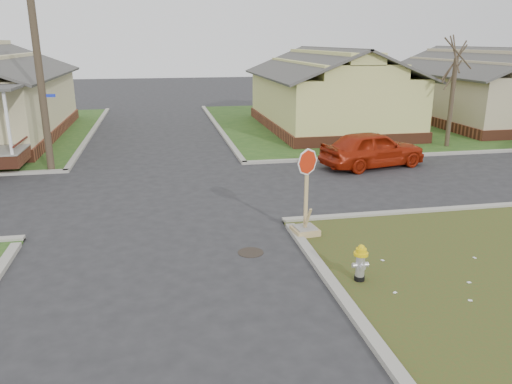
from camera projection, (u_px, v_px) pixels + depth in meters
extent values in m
plane|color=#272729|center=(160.00, 251.00, 12.44)|extent=(120.00, 120.00, 0.00)
cube|color=#284D1B|center=(491.00, 118.00, 33.36)|extent=(37.00, 19.00, 0.05)
cylinder|color=black|center=(251.00, 252.00, 12.37)|extent=(0.64, 0.64, 0.01)
cube|color=brown|center=(328.00, 123.00, 29.67)|extent=(7.20, 11.20, 0.60)
cube|color=#D2D17B|center=(329.00, 96.00, 29.20)|extent=(7.00, 11.00, 2.60)
cube|color=brown|center=(478.00, 118.00, 31.51)|extent=(7.20, 11.20, 0.60)
cube|color=tan|center=(482.00, 93.00, 31.04)|extent=(7.00, 11.00, 2.60)
cylinder|color=#3B3022|center=(37.00, 55.00, 18.71)|extent=(0.28, 0.28, 9.00)
cylinder|color=#3B3022|center=(451.00, 103.00, 23.95)|extent=(0.22, 0.22, 4.20)
cylinder|color=black|center=(359.00, 278.00, 10.84)|extent=(0.23, 0.23, 0.10)
cylinder|color=silver|center=(360.00, 266.00, 10.75)|extent=(0.20, 0.20, 0.48)
sphere|color=silver|center=(361.00, 256.00, 10.68)|extent=(0.20, 0.20, 0.20)
cylinder|color=yellow|center=(361.00, 254.00, 10.67)|extent=(0.31, 0.31, 0.06)
cylinder|color=yellow|center=(361.00, 251.00, 10.65)|extent=(0.23, 0.23, 0.10)
sphere|color=yellow|center=(361.00, 248.00, 10.63)|extent=(0.16, 0.16, 0.16)
cube|color=tan|center=(305.00, 231.00, 13.44)|extent=(0.65, 0.65, 0.16)
cube|color=gray|center=(305.00, 227.00, 13.41)|extent=(0.53, 0.53, 0.04)
cube|color=tan|center=(306.00, 191.00, 13.10)|extent=(0.09, 0.05, 2.21)
cylinder|color=red|center=(308.00, 162.00, 12.83)|extent=(0.59, 0.26, 0.63)
cylinder|color=white|center=(307.00, 162.00, 12.85)|extent=(0.67, 0.29, 0.71)
imported|color=#A2220B|center=(373.00, 149.00, 20.53)|extent=(4.71, 2.72, 1.51)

